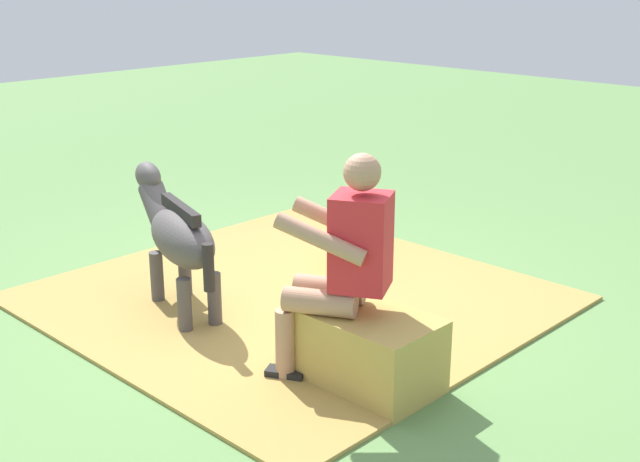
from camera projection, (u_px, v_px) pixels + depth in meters
The scene contains 6 objects.
ground_plane at pixel (278, 311), 5.59m from camera, with size 24.00×24.00×0.00m, color #608C4C.
hay_patch at pixel (293, 298), 5.79m from camera, with size 3.11×2.99×0.02m, color #AD8C47.
hay_bale at pixel (366, 349), 4.57m from camera, with size 0.79×0.49×0.42m, color tan.
person_seated at pixel (341, 260), 4.48m from camera, with size 0.72×0.60×1.30m.
pony_standing at pixel (178, 234), 5.45m from camera, with size 1.31×0.61×0.90m.
pony_lying at pixel (354, 238), 6.48m from camera, with size 1.08×1.19×0.42m.
Camera 1 is at (-3.79, 3.51, 2.23)m, focal length 46.74 mm.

